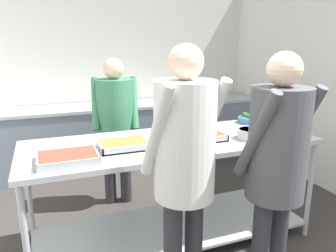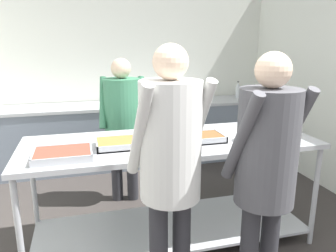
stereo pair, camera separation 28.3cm
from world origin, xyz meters
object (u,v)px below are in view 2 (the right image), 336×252
at_px(guest_serving_right, 170,155).
at_px(serving_tray_roast, 120,144).
at_px(plate_stack, 156,135).
at_px(cook_behind_counter, 123,116).
at_px(serving_tray_vegetables, 201,138).
at_px(guest_serving_left, 266,161).
at_px(sauce_pan, 252,136).
at_px(water_bottle, 238,90).
at_px(broccoli_bowl, 255,121).
at_px(serving_tray_greens, 63,154).

bearing_deg(guest_serving_right, serving_tray_roast, 109.29).
xyz_separation_m(plate_stack, cook_behind_counter, (-0.19, 0.75, 0.01)).
distance_m(plate_stack, guest_serving_right, 0.88).
bearing_deg(serving_tray_vegetables, guest_serving_left, -82.64).
bearing_deg(serving_tray_vegetables, serving_tray_roast, 178.34).
distance_m(sauce_pan, guest_serving_left, 0.76).
bearing_deg(guest_serving_left, cook_behind_counter, 109.64).
xyz_separation_m(guest_serving_right, cook_behind_counter, (-0.08, 1.62, -0.11)).
bearing_deg(plate_stack, guest_serving_left, -66.86).
bearing_deg(serving_tray_vegetables, guest_serving_right, -124.94).
xyz_separation_m(serving_tray_roast, water_bottle, (2.10, 2.12, 0.05)).
height_order(serving_tray_vegetables, broccoli_bowl, broccoli_bowl).
height_order(plate_stack, cook_behind_counter, cook_behind_counter).
xyz_separation_m(serving_tray_greens, broccoli_bowl, (1.83, 0.51, 0.01)).
xyz_separation_m(serving_tray_roast, sauce_pan, (1.08, -0.14, 0.02)).
distance_m(serving_tray_roast, guest_serving_left, 1.15).
distance_m(serving_tray_greens, plate_stack, 0.85).
height_order(broccoli_bowl, cook_behind_counter, cook_behind_counter).
xyz_separation_m(plate_stack, guest_serving_left, (0.45, -1.04, 0.09)).
bearing_deg(broccoli_bowl, plate_stack, -171.90).
bearing_deg(cook_behind_counter, sauce_pan, -49.54).
height_order(plate_stack, sauce_pan, sauce_pan).
distance_m(sauce_pan, broccoli_bowl, 0.59).
distance_m(broccoli_bowl, guest_serving_right, 1.55).
relative_size(plate_stack, guest_serving_left, 0.15).
bearing_deg(serving_tray_greens, water_bottle, 42.01).
relative_size(guest_serving_right, water_bottle, 6.80).
height_order(guest_serving_right, cook_behind_counter, guest_serving_right).
xyz_separation_m(sauce_pan, cook_behind_counter, (-0.93, 1.09, -0.02)).
bearing_deg(guest_serving_left, plate_stack, 113.14).
bearing_deg(guest_serving_right, plate_stack, 82.75).
distance_m(serving_tray_vegetables, sauce_pan, 0.42).
xyz_separation_m(serving_tray_greens, water_bottle, (2.52, 2.27, 0.05)).
height_order(serving_tray_roast, guest_serving_right, guest_serving_right).
height_order(serving_tray_greens, serving_tray_vegetables, same).
relative_size(serving_tray_greens, sauce_pan, 1.13).
xyz_separation_m(serving_tray_roast, cook_behind_counter, (0.15, 0.95, 0.00)).
distance_m(serving_tray_roast, water_bottle, 2.98).
bearing_deg(serving_tray_roast, sauce_pan, -7.43).
bearing_deg(serving_tray_greens, cook_behind_counter, 62.55).
bearing_deg(serving_tray_roast, serving_tray_vegetables, -1.66).
height_order(serving_tray_roast, plate_stack, serving_tray_roast).
height_order(plate_stack, serving_tray_vegetables, serving_tray_vegetables).
xyz_separation_m(guest_serving_left, water_bottle, (1.31, 2.96, -0.03)).
bearing_deg(serving_tray_roast, serving_tray_greens, -160.19).
bearing_deg(broccoli_bowl, serving_tray_roast, -165.79).
relative_size(broccoli_bowl, cook_behind_counter, 0.14).
bearing_deg(water_bottle, sauce_pan, -114.22).
bearing_deg(sauce_pan, guest_serving_right, -148.37).
relative_size(sauce_pan, guest_serving_right, 0.21).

